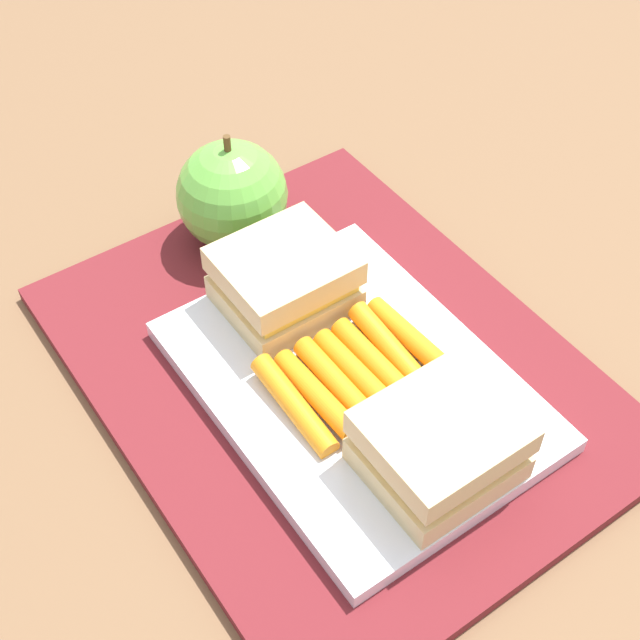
# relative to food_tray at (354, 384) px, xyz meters

# --- Properties ---
(ground_plane) EXTENTS (2.40, 2.40, 0.00)m
(ground_plane) POSITION_rel_food_tray_xyz_m (0.03, 0.00, -0.02)
(ground_plane) COLOR brown
(lunchbag_mat) EXTENTS (0.36, 0.28, 0.01)m
(lunchbag_mat) POSITION_rel_food_tray_xyz_m (0.03, 0.00, -0.01)
(lunchbag_mat) COLOR maroon
(lunchbag_mat) RESTS_ON ground_plane
(food_tray) EXTENTS (0.23, 0.17, 0.01)m
(food_tray) POSITION_rel_food_tray_xyz_m (0.00, 0.00, 0.00)
(food_tray) COLOR white
(food_tray) RESTS_ON lunchbag_mat
(sandwich_half_left) EXTENTS (0.07, 0.08, 0.04)m
(sandwich_half_left) POSITION_rel_food_tray_xyz_m (-0.08, 0.00, 0.03)
(sandwich_half_left) COLOR #DBC189
(sandwich_half_left) RESTS_ON food_tray
(sandwich_half_right) EXTENTS (0.07, 0.08, 0.04)m
(sandwich_half_right) POSITION_rel_food_tray_xyz_m (0.08, 0.00, 0.03)
(sandwich_half_right) COLOR #DBC189
(sandwich_half_right) RESTS_ON food_tray
(carrot_sticks_bundle) EXTENTS (0.08, 0.10, 0.02)m
(carrot_sticks_bundle) POSITION_rel_food_tray_xyz_m (-0.00, 0.00, 0.01)
(carrot_sticks_bundle) COLOR orange
(carrot_sticks_bundle) RESTS_ON food_tray
(apple) EXTENTS (0.08, 0.08, 0.09)m
(apple) POSITION_rel_food_tray_xyz_m (0.16, -0.01, 0.03)
(apple) COLOR #66B742
(apple) RESTS_ON lunchbag_mat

